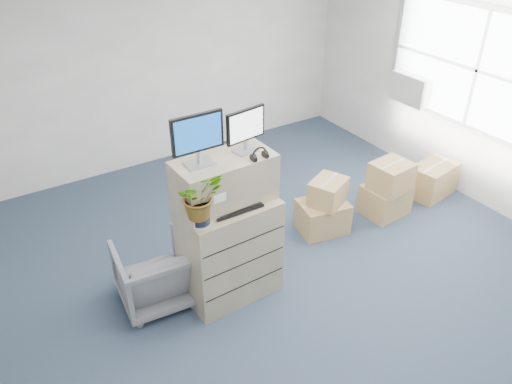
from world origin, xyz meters
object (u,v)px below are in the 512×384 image
Objects in this scene: monitor_left at (198,137)px; potted_plant at (199,201)px; filing_cabinet_lower at (230,249)px; office_chair at (154,271)px; keyboard at (236,208)px; monitor_right at (246,128)px; water_bottle at (235,189)px.

potted_plant is (-0.13, -0.22, -0.49)m from monitor_left.
filing_cabinet_lower is at bearing -15.01° from monitor_left.
keyboard is at bearing 155.47° from office_chair.
monitor_right is 0.57× the size of office_chair.
water_bottle is 0.52× the size of potted_plant.
potted_plant is (-0.46, -0.19, 0.13)m from water_bottle.
water_bottle is 0.51m from potted_plant.
water_bottle is (-0.15, -0.03, -0.58)m from monitor_right.
filing_cabinet_lower is 2.25× the size of monitor_left.
keyboard is (0.26, -0.18, -0.72)m from monitor_left.
office_chair is at bearing 157.21° from monitor_right.
office_chair is at bearing 161.69° from water_bottle.
water_bottle reaches higher than office_chair.
potted_plant reaches higher than filing_cabinet_lower.
monitor_left is 0.98× the size of keyboard.
water_bottle is (0.33, -0.03, -0.61)m from monitor_left.
potted_plant reaches higher than keyboard.
monitor_right is at bearing -0.18° from monitor_left.
office_chair is (-0.34, 0.45, -0.96)m from potted_plant.
filing_cabinet_lower is 0.57m from keyboard.
monitor_left is at bearing 163.39° from filing_cabinet_lower.
keyboard reaches higher than office_chair.
water_bottle is at bearing 22.10° from potted_plant.
monitor_left is at bearing 158.32° from office_chair.
monitor_right is 1.72m from office_chair.
monitor_right reaches higher than potted_plant.
potted_plant reaches higher than office_chair.
potted_plant is at bearing -159.05° from filing_cabinet_lower.
monitor_right is 0.60m from water_bottle.
monitor_right is at bearing 12.92° from filing_cabinet_lower.
filing_cabinet_lower is 0.88m from potted_plant.
water_bottle is 1.18m from office_chair.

